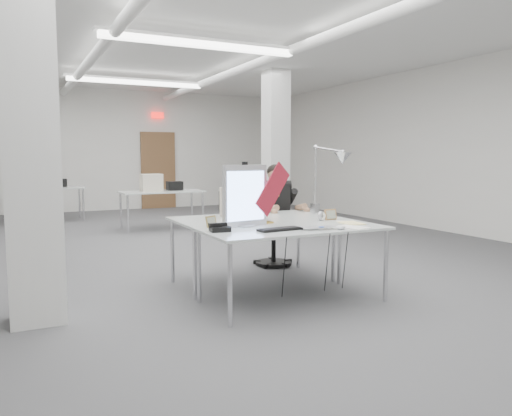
# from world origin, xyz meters

# --- Properties ---
(room_shell) EXTENTS (10.04, 14.04, 3.24)m
(room_shell) POSITION_xyz_m (0.04, 0.13, 1.69)
(room_shell) COLOR #4A4A4D
(room_shell) RESTS_ON ground
(desk_main) EXTENTS (1.80, 0.90, 0.02)m
(desk_main) POSITION_xyz_m (0.00, -2.50, 0.74)
(desk_main) COLOR silver
(desk_main) RESTS_ON room_shell
(desk_second) EXTENTS (1.80, 0.90, 0.02)m
(desk_second) POSITION_xyz_m (0.00, -1.60, 0.74)
(desk_second) COLOR silver
(desk_second) RESTS_ON room_shell
(bg_desk_a) EXTENTS (1.60, 0.80, 0.02)m
(bg_desk_a) POSITION_xyz_m (0.20, 3.00, 0.74)
(bg_desk_a) COLOR silver
(bg_desk_a) RESTS_ON room_shell
(bg_desk_b) EXTENTS (1.60, 0.80, 0.02)m
(bg_desk_b) POSITION_xyz_m (-1.80, 5.20, 0.74)
(bg_desk_b) COLOR silver
(bg_desk_b) RESTS_ON room_shell
(office_chair) EXTENTS (0.59, 0.59, 0.94)m
(office_chair) POSITION_xyz_m (0.63, -0.93, 0.47)
(office_chair) COLOR black
(office_chair) RESTS_ON room_shell
(seated_person) EXTENTS (0.68, 0.75, 0.92)m
(seated_person) POSITION_xyz_m (0.63, -0.98, 0.90)
(seated_person) COLOR black
(seated_person) RESTS_ON office_chair
(monitor) EXTENTS (0.49, 0.12, 0.61)m
(monitor) POSITION_xyz_m (-0.40, -2.23, 1.06)
(monitor) COLOR silver
(monitor) RESTS_ON desk_main
(pennant) EXTENTS (0.48, 0.19, 0.55)m
(pennant) POSITION_xyz_m (-0.10, -2.27, 1.12)
(pennant) COLOR maroon
(pennant) RESTS_ON monitor
(keyboard) EXTENTS (0.45, 0.18, 0.02)m
(keyboard) POSITION_xyz_m (-0.22, -2.63, 0.77)
(keyboard) COLOR black
(keyboard) RESTS_ON desk_main
(laptop) EXTENTS (0.37, 0.26, 0.03)m
(laptop) POSITION_xyz_m (0.14, -2.78, 0.77)
(laptop) COLOR silver
(laptop) RESTS_ON desk_main
(mouse) EXTENTS (0.10, 0.08, 0.04)m
(mouse) POSITION_xyz_m (0.33, -2.84, 0.77)
(mouse) COLOR silver
(mouse) RESTS_ON desk_main
(bankers_lamp) EXTENTS (0.30, 0.17, 0.32)m
(bankers_lamp) POSITION_xyz_m (-0.12, -2.12, 0.91)
(bankers_lamp) COLOR gold
(bankers_lamp) RESTS_ON desk_main
(desk_phone) EXTENTS (0.20, 0.19, 0.04)m
(desk_phone) POSITION_xyz_m (-0.75, -2.44, 0.78)
(desk_phone) COLOR black
(desk_phone) RESTS_ON desk_main
(picture_frame_left) EXTENTS (0.14, 0.10, 0.11)m
(picture_frame_left) POSITION_xyz_m (-0.72, -2.14, 0.81)
(picture_frame_left) COLOR #9E8244
(picture_frame_left) RESTS_ON desk_main
(picture_frame_right) EXTENTS (0.15, 0.04, 0.12)m
(picture_frame_right) POSITION_xyz_m (0.66, -2.19, 0.81)
(picture_frame_right) COLOR #B07F4C
(picture_frame_right) RESTS_ON desk_main
(desk_clock) EXTENTS (0.11, 0.07, 0.10)m
(desk_clock) POSITION_xyz_m (0.53, -2.20, 0.81)
(desk_clock) COLOR #B4B4B9
(desk_clock) RESTS_ON desk_main
(paper_stack_a) EXTENTS (0.29, 0.35, 0.01)m
(paper_stack_a) POSITION_xyz_m (0.51, -2.76, 0.76)
(paper_stack_a) COLOR white
(paper_stack_a) RESTS_ON desk_main
(paper_stack_b) EXTENTS (0.23, 0.29, 0.01)m
(paper_stack_b) POSITION_xyz_m (0.67, -2.54, 0.76)
(paper_stack_b) COLOR #FAE595
(paper_stack_b) RESTS_ON desk_main
(paper_stack_c) EXTENTS (0.24, 0.21, 0.01)m
(paper_stack_c) POSITION_xyz_m (0.70, -2.40, 0.76)
(paper_stack_c) COLOR beige
(paper_stack_c) RESTS_ON desk_main
(beige_monitor) EXTENTS (0.40, 0.38, 0.33)m
(beige_monitor) POSITION_xyz_m (-0.16, -1.54, 0.92)
(beige_monitor) COLOR beige
(beige_monitor) RESTS_ON desk_second
(architect_lamp) EXTENTS (0.33, 0.68, 0.84)m
(architect_lamp) POSITION_xyz_m (0.85, -1.82, 1.18)
(architect_lamp) COLOR silver
(architect_lamp) RESTS_ON desk_second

